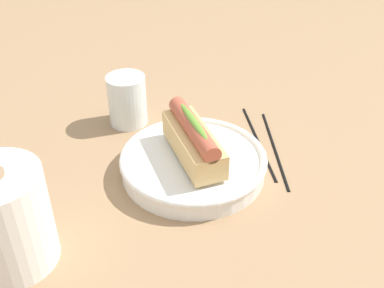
% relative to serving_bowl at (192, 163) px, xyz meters
% --- Properties ---
extents(ground_plane, '(2.40, 2.40, 0.00)m').
position_rel_serving_bowl_xyz_m(ground_plane, '(0.01, -0.00, -0.02)').
color(ground_plane, '#9E7A56').
extents(serving_bowl, '(0.23, 0.23, 0.03)m').
position_rel_serving_bowl_xyz_m(serving_bowl, '(0.00, 0.00, 0.00)').
color(serving_bowl, white).
rests_on(serving_bowl, ground_plane).
extents(hotdog_front, '(0.16, 0.07, 0.06)m').
position_rel_serving_bowl_xyz_m(hotdog_front, '(0.00, -0.00, 0.04)').
color(hotdog_front, '#DBB270').
rests_on(hotdog_front, serving_bowl).
extents(water_glass, '(0.07, 0.07, 0.09)m').
position_rel_serving_bowl_xyz_m(water_glass, '(0.19, 0.03, 0.02)').
color(water_glass, white).
rests_on(water_glass, ground_plane).
extents(paper_towel_roll, '(0.11, 0.11, 0.13)m').
position_rel_serving_bowl_xyz_m(paper_towel_roll, '(-0.05, 0.28, 0.05)').
color(paper_towel_roll, white).
rests_on(paper_towel_roll, ground_plane).
extents(chopstick_near, '(0.21, 0.08, 0.01)m').
position_rel_serving_bowl_xyz_m(chopstick_near, '(0.02, -0.14, -0.02)').
color(chopstick_near, black).
rests_on(chopstick_near, ground_plane).
extents(chopstick_far, '(0.20, 0.10, 0.01)m').
position_rel_serving_bowl_xyz_m(chopstick_far, '(-0.01, -0.15, -0.02)').
color(chopstick_far, black).
rests_on(chopstick_far, ground_plane).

